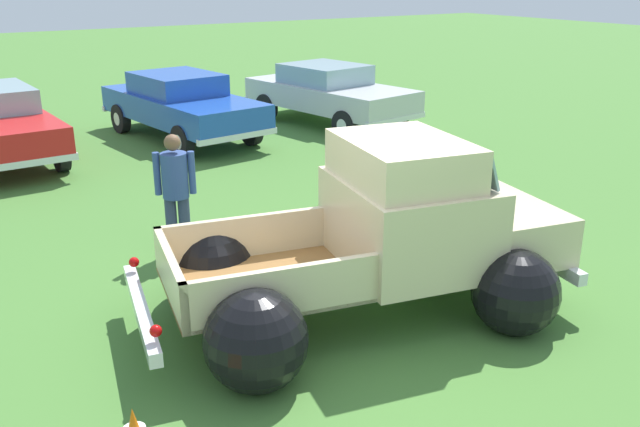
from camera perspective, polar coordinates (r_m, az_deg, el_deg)
The scene contains 6 objects.
ground_plane at distance 7.67m, azimuth 2.68°, elevation -8.29°, with size 80.00×80.00×0.00m, color #477A33.
vintage_pickup_truck at distance 7.50m, azimuth 5.50°, elevation -2.64°, with size 4.90×3.44×1.96m.
show_car_1 at distance 15.67m, azimuth -11.41°, elevation 8.93°, with size 2.39×4.74×1.43m.
show_car_2 at distance 16.84m, azimuth 0.72°, elevation 10.03°, with size 2.58×4.67×1.43m.
spectator_0 at distance 9.10m, azimuth -11.88°, elevation 2.13°, with size 0.52×0.45×1.62m.
lane_cone_0 at distance 10.19m, azimuth 13.95°, elevation 0.28°, with size 0.36×0.36×0.63m.
Camera 1 is at (-3.92, -5.53, 3.58)m, focal length 38.63 mm.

